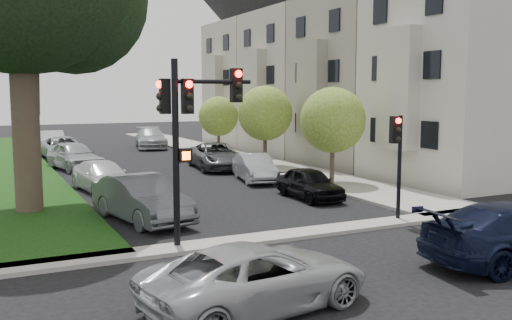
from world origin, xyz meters
name	(u,v)px	position (x,y,z in m)	size (l,w,h in m)	color
ground	(336,252)	(0.00, 0.00, 0.00)	(140.00, 140.00, 0.00)	black
sidewalk_right	(224,154)	(6.75, 24.00, 0.06)	(3.50, 44.00, 0.12)	gray
sidewalk_cross	(299,234)	(0.00, 2.00, 0.06)	(60.00, 1.00, 0.12)	gray
house_a	(462,38)	(12.45, 8.00, 6.93)	(7.70, 7.55, 15.97)	gray
house_b	(366,49)	(12.45, 15.50, 6.93)	(7.70, 7.55, 15.97)	gray
house_c	(302,56)	(12.45, 23.00, 6.93)	(7.70, 7.55, 15.97)	#A59A88
house_d	(256,61)	(12.45, 30.50, 6.93)	(7.70, 7.55, 15.97)	#AEA58A
small_tree_a	(333,120)	(6.20, 9.59, 3.05)	(3.06, 3.06, 4.59)	#3E2F25
small_tree_b	(265,113)	(6.20, 16.53, 3.15)	(3.16, 3.16, 4.74)	#3E2F25
small_tree_c	(218,116)	(6.20, 23.57, 2.72)	(2.72, 2.72, 4.09)	#3E2F25
traffic_signal_main	(189,119)	(-3.39, 2.23, 3.61)	(2.55, 0.66, 5.23)	black
traffic_signal_secondary	(397,148)	(3.84, 2.19, 2.50)	(0.47, 0.38, 3.58)	black
car_cross_near	(257,277)	(-3.75, -2.75, 0.67)	(2.21, 4.80, 1.33)	#999BA0
car_parked_0	(309,183)	(3.44, 7.07, 0.64)	(1.51, 3.77, 1.28)	black
car_parked_1	(255,168)	(3.47, 12.24, 0.67)	(1.42, 4.08, 1.34)	#999BA0
car_parked_2	(217,156)	(3.51, 17.31, 0.74)	(2.47, 5.35, 1.49)	#3F4247
car_parked_4	(151,138)	(3.49, 30.99, 0.80)	(2.24, 5.52, 1.60)	#999BA0
car_parked_5	(142,199)	(-3.79, 5.99, 0.78)	(1.64, 4.71, 1.55)	#3F4247
car_parked_6	(103,176)	(-3.80, 12.65, 0.65)	(1.83, 4.51, 1.31)	silver
car_parked_7	(74,156)	(-3.86, 20.49, 0.80)	(1.89, 4.70, 1.60)	#999BA0
car_parked_8	(63,148)	(-3.69, 26.31, 0.73)	(2.41, 5.22, 1.45)	#999BA0
car_parked_9	(52,142)	(-3.90, 30.66, 0.78)	(1.66, 4.75, 1.57)	silver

